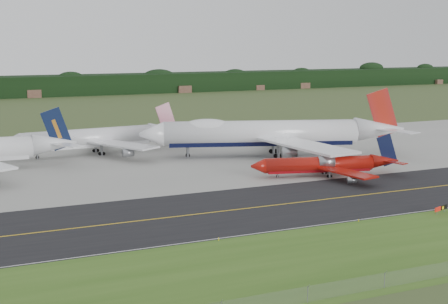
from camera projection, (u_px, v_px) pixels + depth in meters
ground at (314, 195)px, 134.82m from camera, size 600.00×600.00×0.00m
grass_verge at (424, 243)px, 103.14m from camera, size 400.00×30.00×0.01m
taxiway at (324, 200)px, 131.20m from camera, size 400.00×32.00×0.02m
apron at (222, 156)px, 180.99m from camera, size 400.00×78.00×0.01m
taxiway_centreline at (324, 199)px, 131.20m from camera, size 400.00×0.40×0.00m
taxiway_edge_line at (368, 219)px, 117.16m from camera, size 400.00×0.25×0.00m
horizon_treeline at (81, 86)px, 381.67m from camera, size 700.00×25.00×12.00m
jet_ba_747 at (270, 133)px, 179.57m from camera, size 75.79×61.27×19.48m
jet_red_737 at (327, 165)px, 153.71m from camera, size 37.56×30.05×10.24m
jet_star_tail at (97, 138)px, 183.24m from camera, size 53.94×44.96×14.22m
taxiway_sign at (441, 208)px, 120.53m from camera, size 4.19×1.57×1.46m
edge_marker_left at (219, 239)px, 104.30m from camera, size 0.16×0.16×0.50m
edge_marker_center at (359, 220)px, 115.14m from camera, size 0.16×0.16×0.50m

